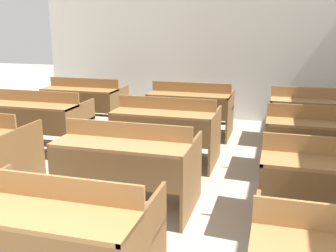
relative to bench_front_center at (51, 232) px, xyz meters
name	(u,v)px	position (x,y,z in m)	size (l,w,h in m)	color
wall_back	(198,42)	(-0.15, 5.36, 0.95)	(6.13, 0.06, 2.84)	silver
bench_front_center	(51,232)	(0.00, 0.00, 0.00)	(1.28, 0.83, 0.86)	brown
bench_second_center	(128,162)	(-0.01, 1.37, 0.00)	(1.28, 0.83, 0.86)	brown
bench_third_left	(39,118)	(-1.87, 2.71, 0.00)	(1.28, 0.83, 0.86)	brown
bench_third_center	(166,127)	(0.00, 2.71, 0.00)	(1.28, 0.83, 0.86)	brown
bench_third_right	(322,139)	(1.88, 2.68, 0.00)	(1.28, 0.83, 0.86)	brown
bench_back_left	(85,101)	(-1.86, 4.06, 0.00)	(1.28, 0.83, 0.86)	brown
bench_back_center	(191,107)	(0.02, 4.06, 0.00)	(1.28, 0.83, 0.86)	brown
bench_back_right	(315,114)	(1.89, 4.05, 0.00)	(1.28, 0.83, 0.86)	brown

